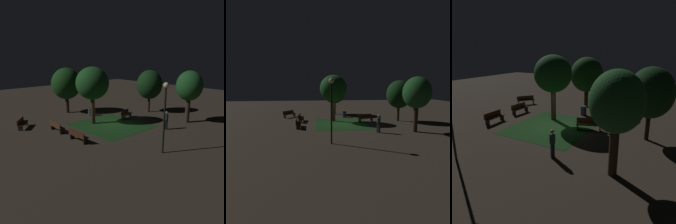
{
  "view_description": "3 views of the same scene",
  "coord_description": "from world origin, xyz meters",
  "views": [
    {
      "loc": [
        15.19,
        -13.87,
        6.25
      ],
      "look_at": [
        -0.22,
        0.36,
        1.11
      ],
      "focal_mm": 37.2,
      "sensor_mm": 36.0,
      "label": 1
    },
    {
      "loc": [
        20.19,
        -2.75,
        4.22
      ],
      "look_at": [
        -0.25,
        -0.55,
        1.23
      ],
      "focal_mm": 30.51,
      "sensor_mm": 36.0,
      "label": 2
    },
    {
      "loc": [
        13.42,
        8.43,
        5.67
      ],
      "look_at": [
        -0.78,
        0.4,
        1.0
      ],
      "focal_mm": 35.32,
      "sensor_mm": 36.0,
      "label": 3
    }
  ],
  "objects": [
    {
      "name": "tree_back_left",
      "position": [
        -1.41,
        -0.95,
        3.75
      ],
      "size": [
        3.03,
        3.03,
        5.28
      ],
      "color": "#38281C",
      "rests_on": "ground"
    },
    {
      "name": "bench_front_left",
      "position": [
        -1.55,
        -4.72,
        0.48
      ],
      "size": [
        1.82,
        0.56,
        0.88
      ],
      "color": "#512D19",
      "rests_on": "ground"
    },
    {
      "name": "bench_near_trees",
      "position": [
        -0.55,
        2.59,
        0.48
      ],
      "size": [
        1.09,
        1.85,
        0.88
      ],
      "color": "brown",
      "rests_on": "ground"
    },
    {
      "name": "ground_plane",
      "position": [
        0.0,
        0.0,
        0.0
      ],
      "size": [
        60.0,
        60.0,
        0.0
      ],
      "primitive_type": "plane",
      "color": "#3D3328"
    },
    {
      "name": "bench_front_right",
      "position": [
        -4.52,
        -6.43,
        0.48
      ],
      "size": [
        1.71,
        1.49,
        0.88
      ],
      "color": "brown",
      "rests_on": "ground"
    },
    {
      "name": "tree_near_wall",
      "position": [
        -6.75,
        -0.39,
        3.22
      ],
      "size": [
        3.22,
        3.22,
        4.95
      ],
      "color": "#38281C",
      "rests_on": "ground"
    },
    {
      "name": "pedestrian",
      "position": [
        4.28,
        2.55,
        0.85
      ],
      "size": [
        0.34,
        0.34,
        1.61
      ],
      "color": "black",
      "rests_on": "ground"
    },
    {
      "name": "trash_bin",
      "position": [
        -3.87,
        0.64,
        0.41
      ],
      "size": [
        0.52,
        0.52,
        0.81
      ],
      "primitive_type": "cylinder",
      "color": "#2D3842",
      "rests_on": "ground"
    },
    {
      "name": "bench_back_row",
      "position": [
        1.55,
        -4.72,
        0.48
      ],
      "size": [
        1.82,
        0.57,
        0.88
      ],
      "color": "#422314",
      "rests_on": "ground"
    },
    {
      "name": "tree_tall_center",
      "position": [
        4.35,
        5.9,
        3.45
      ],
      "size": [
        2.44,
        2.44,
        4.9
      ],
      "color": "#38281C",
      "rests_on": "ground"
    },
    {
      "name": "grass_lawn",
      "position": [
        0.18,
        -0.11,
        0.01
      ],
      "size": [
        6.33,
        5.74,
        0.01
      ],
      "primitive_type": "cube",
      "color": "#194219",
      "rests_on": "ground"
    },
    {
      "name": "tree_lawn_side",
      "position": [
        -0.79,
        6.54,
        3.08
      ],
      "size": [
        2.81,
        2.81,
        4.69
      ],
      "color": "#2D2116",
      "rests_on": "ground"
    }
  ]
}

